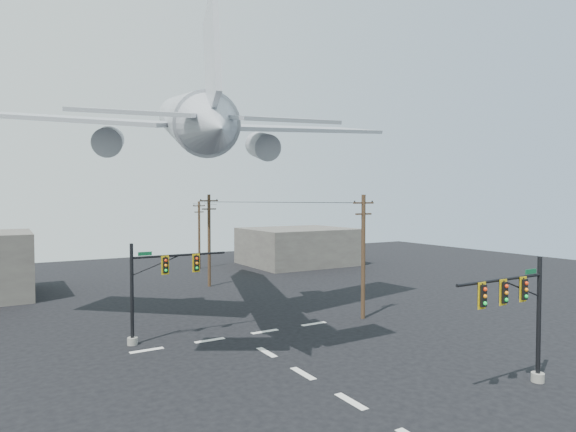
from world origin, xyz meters
TOP-DOWN VIEW (x-y plane):
  - ground at (0.00, 0.00)m, footprint 120.00×120.00m
  - lane_markings at (0.00, 5.33)m, footprint 14.00×21.20m
  - signal_mast_near at (7.90, -2.93)m, footprint 6.28×0.69m
  - signal_mast_far at (-5.12, 13.54)m, footprint 6.49×0.69m
  - utility_pole_a at (10.11, 11.44)m, footprint 1.88×0.31m
  - utility_pole_b at (5.02, 30.06)m, footprint 1.93×0.32m
  - utility_pole_c at (8.60, 42.77)m, footprint 1.77×0.56m
  - power_lines at (7.26, 27.11)m, footprint 6.81×31.33m
  - airliner at (-1.04, 18.59)m, footprint 31.03×33.22m
  - building_right at (22.00, 40.00)m, footprint 14.00×12.00m

SIDE VIEW (x-z plane):
  - ground at x=0.00m, z-range 0.00..0.00m
  - lane_markings at x=0.00m, z-range 0.01..0.01m
  - building_right at x=22.00m, z-range 0.00..5.00m
  - signal_mast_far at x=-5.12m, z-range 0.25..6.57m
  - signal_mast_near at x=7.90m, z-range 0.42..6.65m
  - utility_pole_c at x=8.60m, z-range 0.21..8.99m
  - utility_pole_a at x=10.11m, z-range 0.22..9.61m
  - utility_pole_b at x=5.02m, z-range 0.22..9.76m
  - power_lines at x=7.26m, z-range 8.50..8.82m
  - airliner at x=-1.04m, z-range 10.32..19.78m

